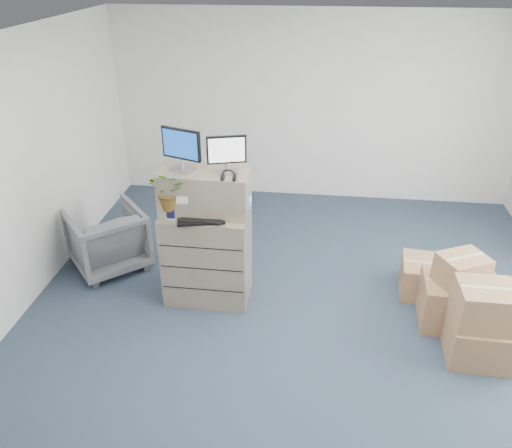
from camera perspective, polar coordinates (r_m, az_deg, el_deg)
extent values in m
plane|color=#243241|center=(5.17, 5.02, -13.31)|extent=(7.00, 7.00, 0.00)
cube|color=silver|center=(7.64, 6.68, 12.98)|extent=(6.00, 0.02, 2.80)
cube|color=gray|center=(5.48, -5.58, -3.69)|extent=(0.91, 0.56, 1.06)
cube|color=gray|center=(5.16, -5.86, 3.72)|extent=(0.91, 0.46, 0.45)
cube|color=#99999E|center=(5.11, -8.33, 6.20)|extent=(0.27, 0.24, 0.02)
cylinder|color=#99999E|center=(5.09, -8.38, 6.82)|extent=(0.04, 0.04, 0.10)
cube|color=black|center=(5.02, -8.55, 9.03)|extent=(0.42, 0.18, 0.31)
cube|color=navy|center=(5.00, -8.66, 8.97)|extent=(0.37, 0.14, 0.27)
cube|color=#99999E|center=(5.00, -3.31, 5.90)|extent=(0.24, 0.20, 0.01)
cylinder|color=#99999E|center=(4.98, -3.33, 6.47)|extent=(0.03, 0.03, 0.09)
cube|color=black|center=(4.91, -3.39, 8.48)|extent=(0.38, 0.14, 0.28)
cube|color=silver|center=(4.89, -3.37, 8.42)|extent=(0.34, 0.10, 0.24)
torus|color=black|center=(4.83, -3.16, 5.48)|extent=(0.14, 0.02, 0.14)
cube|color=black|center=(5.06, -6.29, 0.44)|extent=(0.51, 0.30, 0.02)
ellipsoid|color=silver|center=(5.09, -2.40, 0.86)|extent=(0.11, 0.08, 0.04)
cylinder|color=#94989C|center=(5.17, -5.16, 2.78)|extent=(0.08, 0.08, 0.28)
cube|color=silver|center=(5.28, -5.64, 1.73)|extent=(0.07, 0.06, 0.02)
cube|color=black|center=(5.25, -5.68, 2.44)|extent=(0.06, 0.03, 0.12)
cube|color=black|center=(5.26, -1.87, 2.01)|extent=(0.22, 0.17, 0.06)
cube|color=#3F9FD8|center=(5.18, -2.08, 2.58)|extent=(0.27, 0.14, 0.10)
cylinder|color=#98B390|center=(5.20, -9.47, 0.97)|extent=(0.20, 0.20, 0.02)
cylinder|color=black|center=(5.17, -9.53, 1.68)|extent=(0.17, 0.17, 0.13)
imported|color=#175118|center=(5.09, -9.68, 3.38)|extent=(0.49, 0.52, 0.33)
imported|color=slate|center=(6.30, -16.66, -1.36)|extent=(1.12, 1.12, 0.84)
cube|color=#976C49|center=(5.63, 22.03, -8.33)|extent=(0.77, 0.61, 0.51)
cube|color=#976C49|center=(5.30, 24.15, -12.13)|extent=(0.59, 0.49, 0.42)
cube|color=#976C49|center=(6.02, 19.05, -5.82)|extent=(0.64, 0.60, 0.39)
cube|color=#976C49|center=(5.39, 22.46, -4.88)|extent=(0.56, 0.52, 0.31)
cube|color=#976C49|center=(5.07, 24.63, -8.45)|extent=(0.51, 0.45, 0.39)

